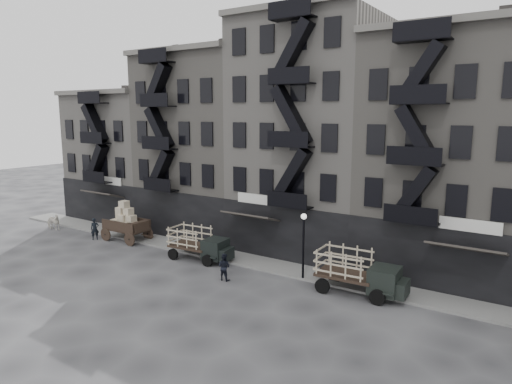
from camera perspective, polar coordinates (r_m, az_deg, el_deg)
The scene contains 13 objects.
ground at distance 28.73m, azimuth -2.04°, elevation -11.30°, with size 140.00×140.00×0.00m, color #38383A.
sidewalk at distance 31.63m, azimuth 1.97°, elevation -9.13°, with size 55.00×2.50×0.15m, color slate.
building_west at distance 47.81m, azimuth -14.85°, elevation 4.32°, with size 10.00×11.35×13.20m.
building_midwest at distance 40.77m, azimuth -5.51°, elevation 5.81°, with size 10.00×11.35×16.20m.
building_center at distance 35.28m, azimuth 7.27°, elevation 6.77°, with size 10.00×11.35×18.20m.
building_mideast at distance 32.19m, azimuth 23.42°, elevation 3.95°, with size 10.00×11.35×16.20m.
lamp_post at distance 28.46m, azimuth 5.95°, elevation -5.65°, with size 0.36×0.36×4.28m.
horse at distance 44.77m, azimuth -24.07°, elevation -3.42°, with size 0.79×1.74×1.47m, color silver.
wagon at distance 38.83m, azimuth -16.04°, elevation -3.15°, with size 3.94×2.19×3.29m.
stake_truck_west at distance 32.81m, azimuth -7.14°, elevation -6.15°, with size 4.86×2.30×2.38m.
stake_truck_east at distance 27.24m, azimuth 12.69°, elevation -9.44°, with size 5.25×2.35×2.59m.
pedestrian_west at distance 40.04m, azimuth -19.51°, elevation -4.38°, with size 0.66×0.43×1.80m, color black.
pedestrian_mid at distance 28.98m, azimuth -4.02°, elevation -9.31°, with size 0.84×0.65×1.72m, color black.
Camera 1 is at (15.64, -21.74, 10.39)m, focal length 32.00 mm.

